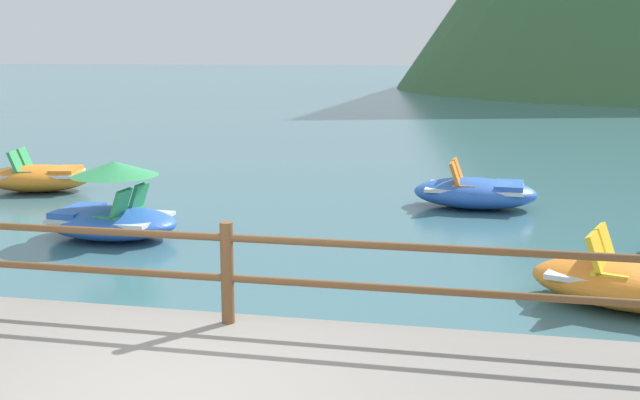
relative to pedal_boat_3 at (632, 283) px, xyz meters
The scene contains 6 objects.
ground_plane 36.20m from the pedal_boat_3, 96.29° to the left, with size 200.00×200.00×0.00m, color #3D6B75.
dock_railing 4.73m from the pedal_boat_3, 148.03° to the right, with size 23.92×0.12×0.95m.
pedal_boat_3 is the anchor object (origin of this frame).
pedal_boat_4 7.51m from the pedal_boat_3, 165.99° to the left, with size 2.18×1.50×1.21m.
pedal_boat_5 5.64m from the pedal_boat_3, 108.43° to the left, with size 2.31×1.46×0.88m.
pedal_boat_6 11.87m from the pedal_boat_3, 153.76° to the left, with size 2.38×1.75×0.87m.
Camera 1 is at (2.20, -4.89, 2.88)m, focal length 43.17 mm.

